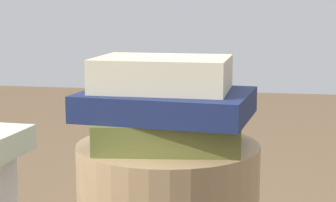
% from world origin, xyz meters
% --- Properties ---
extents(book_olive, '(0.27, 0.24, 0.05)m').
position_xyz_m(book_olive, '(0.00, -0.00, 0.53)').
color(book_olive, olive).
rests_on(book_olive, side_table).
extents(book_navy, '(0.31, 0.24, 0.05)m').
position_xyz_m(book_navy, '(-0.00, 0.01, 0.58)').
color(book_navy, '#19234C').
rests_on(book_navy, book_olive).
extents(book_cream, '(0.23, 0.17, 0.06)m').
position_xyz_m(book_cream, '(0.01, -0.00, 0.63)').
color(book_cream, beige).
rests_on(book_cream, book_navy).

